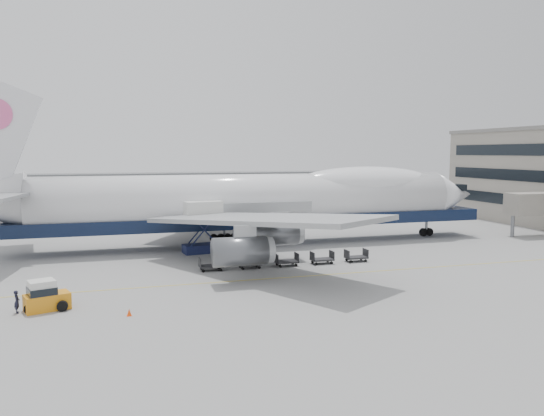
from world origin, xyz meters
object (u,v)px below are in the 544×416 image
object	(u,v)px
airliner	(257,200)
ground_worker	(17,302)
catering_truck	(203,223)
baggage_tug	(45,297)

from	to	relation	value
airliner	ground_worker	size ratio (longest dim) A/B	40.32
catering_truck	ground_worker	distance (m)	25.67
catering_truck	ground_worker	xyz separation A→B (m)	(-16.65, -19.36, -2.60)
airliner	baggage_tug	bearing A→B (deg)	-134.38
baggage_tug	ground_worker	xyz separation A→B (m)	(-1.87, -0.16, -0.18)
airliner	baggage_tug	distance (m)	32.07
catering_truck	baggage_tug	size ratio (longest dim) A/B	1.74
airliner	ground_worker	world-z (taller)	airliner
airliner	ground_worker	xyz separation A→B (m)	(-24.07, -22.84, -4.79)
baggage_tug	ground_worker	size ratio (longest dim) A/B	2.08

